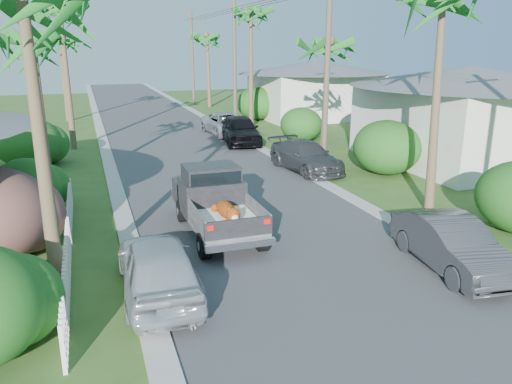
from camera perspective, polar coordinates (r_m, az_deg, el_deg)
name	(u,v)px	position (r m, az deg, el deg)	size (l,w,h in m)	color
ground	(358,318)	(11.46, 11.53, -13.93)	(120.00, 120.00, 0.00)	#31531F
road	(169,135)	(34.33, -9.95, 6.47)	(8.00, 100.00, 0.02)	#38383A
curb_left	(102,138)	(33.94, -17.16, 5.91)	(0.60, 100.00, 0.06)	#A5A39E
curb_right	(230,131)	(35.24, -2.99, 6.97)	(0.60, 100.00, 0.06)	#A5A39E
pickup_truck	(214,199)	(16.03, -4.85, -0.82)	(1.98, 5.12, 2.06)	black
parked_car_rn	(451,244)	(14.19, 21.42, -5.61)	(1.46, 4.19, 1.38)	#313336
parked_car_rm	(306,157)	(23.83, 5.71, 4.02)	(1.93, 4.74, 1.38)	#34363A
parked_car_rf	(240,130)	(30.50, -1.85, 7.10)	(2.03, 5.03, 1.72)	black
parked_car_rd	(227,125)	(33.62, -3.32, 7.71)	(2.40, 5.20, 1.45)	#B1B3B8
parked_car_ln	(158,266)	(12.08, -11.14, -8.35)	(1.74, 4.32, 1.47)	silver
palm_l_b	(31,34)	(20.51, -24.29, 16.13)	(4.40, 4.40, 7.40)	brown
palm_l_c	(59,4)	(30.54, -21.57, 19.34)	(4.40, 4.40, 9.20)	brown
palm_l_d	(60,37)	(42.47, -21.52, 16.18)	(4.40, 4.40, 7.70)	brown
palm_r_b	(328,42)	(26.27, 8.21, 16.64)	(4.40, 4.40, 7.20)	brown
palm_r_c	(251,10)	(36.38, -0.59, 20.04)	(4.40, 4.40, 9.40)	brown
palm_r_d	(207,36)	(49.86, -5.57, 17.37)	(4.40, 4.40, 8.00)	brown
shrub_l_c	(26,187)	(19.16, -24.76, 0.52)	(2.40, 2.64, 2.00)	#164E1B
shrub_l_d	(28,142)	(26.97, -24.61, 5.17)	(3.20, 3.52, 2.40)	#164E1B
shrub_r_b	(387,147)	(23.84, 14.71, 4.96)	(3.00, 3.30, 2.50)	#164E1B
shrub_r_c	(301,124)	(31.52, 5.19, 7.70)	(2.60, 2.86, 2.10)	#164E1B
shrub_r_d	(257,104)	(40.90, 0.07, 10.07)	(3.20, 3.52, 2.60)	#164E1B
picket_fence	(68,241)	(14.90, -20.66, -5.27)	(0.10, 11.00, 1.00)	white
house_right_near	(466,118)	(27.63, 22.83, 7.75)	(8.00, 9.00, 4.80)	silver
house_right_far	(313,92)	(42.71, 6.55, 11.34)	(9.00, 8.00, 4.60)	silver
utility_pole_b	(327,72)	(24.06, 8.11, 13.47)	(1.60, 0.26, 9.00)	brown
utility_pole_c	(235,62)	(38.04, -2.44, 14.58)	(1.60, 0.26, 9.00)	brown
utility_pole_d	(192,58)	(52.59, -7.28, 14.92)	(1.60, 0.26, 9.00)	brown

